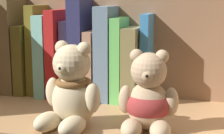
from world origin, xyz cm
name	(u,v)px	position (x,y,z in cm)	size (l,w,h in cm)	color
shelf_board	(117,119)	(0.00, 0.00, 1.00)	(72.53, 30.65, 2.00)	tan
shelf_back_panel	(136,43)	(0.00, 15.92, 14.78)	(74.93, 1.20, 29.56)	#896449
book_0	(6,47)	(-33.39, 12.62, 12.98)	(2.75, 11.56, 21.95)	olive
book_1	(18,44)	(-29.93, 12.62, 13.83)	(3.37, 13.18, 23.66)	brown
book_2	(30,58)	(-26.53, 12.62, 10.44)	(2.62, 13.11, 16.88)	brown
book_3	(40,49)	(-23.65, 12.62, 12.85)	(2.32, 11.00, 21.70)	brown
book_4	(51,54)	(-20.67, 12.62, 11.73)	(2.81, 14.04, 19.45)	#80CDC4
book_5	(62,52)	(-17.66, 12.62, 12.35)	(2.41, 14.45, 20.70)	red
book_6	(72,58)	(-15.11, 12.62, 11.07)	(1.86, 10.86, 18.15)	#6D71C9
book_7	(83,48)	(-12.11, 12.62, 13.53)	(3.33, 12.41, 23.06)	navy
book_8	(96,63)	(-9.00, 12.62, 9.98)	(2.08, 12.48, 15.96)	tan
book_9	(108,52)	(-5.82, 12.62, 12.78)	(3.46, 12.42, 21.56)	#6886A1
book_10	(122,58)	(-2.56, 12.62, 11.55)	(2.25, 12.70, 19.10)	#68CF66
book_11	(135,63)	(0.61, 12.62, 10.49)	(3.27, 14.34, 16.98)	olive
book_12	(147,58)	(3.56, 12.62, 11.96)	(1.83, 9.25, 19.92)	#3782C7
teddy_bear_larger	(71,91)	(-6.19, -8.98, 8.74)	(11.74, 12.23, 15.78)	beige
teddy_bear_smaller	(148,100)	(7.58, -7.06, 7.75)	(10.76, 11.34, 14.63)	tan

